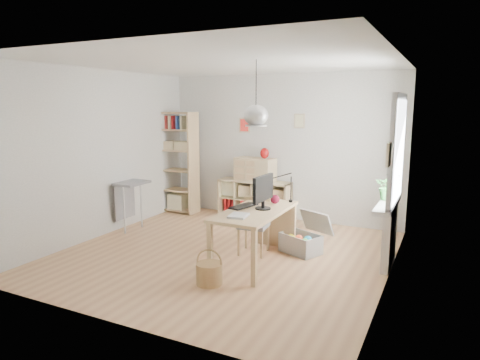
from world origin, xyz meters
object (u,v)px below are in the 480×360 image
at_px(tall_bookshelf, 177,158).
at_px(monitor, 263,190).
at_px(storage_chest, 304,240).
at_px(drawer_chest, 255,169).
at_px(cube_shelf, 254,202).
at_px(chair, 255,222).
at_px(desk, 255,217).

distance_m(tall_bookshelf, monitor, 3.25).
distance_m(storage_chest, drawer_chest, 2.19).
bearing_deg(drawer_chest, monitor, -55.54).
xyz_separation_m(cube_shelf, chair, (0.83, -1.82, 0.16)).
height_order(storage_chest, monitor, monitor).
bearing_deg(tall_bookshelf, drawer_chest, 8.54).
distance_m(tall_bookshelf, drawer_chest, 1.62).
height_order(desk, monitor, monitor).
distance_m(tall_bookshelf, chair, 2.92).
xyz_separation_m(desk, monitor, (0.07, 0.09, 0.35)).
height_order(monitor, drawer_chest, monitor).
distance_m(chair, drawer_chest, 2.01).
bearing_deg(desk, chair, 115.04).
relative_size(tall_bookshelf, chair, 2.48).
relative_size(desk, storage_chest, 1.90).
bearing_deg(storage_chest, tall_bookshelf, -177.46).
bearing_deg(cube_shelf, chair, -65.49).
bearing_deg(chair, desk, -72.05).
relative_size(cube_shelf, drawer_chest, 1.85).
bearing_deg(monitor, tall_bookshelf, 147.98).
relative_size(cube_shelf, storage_chest, 1.77).
relative_size(storage_chest, monitor, 1.49).
bearing_deg(desk, storage_chest, 58.02).
height_order(tall_bookshelf, storage_chest, tall_bookshelf).
height_order(desk, drawer_chest, drawer_chest).
height_order(chair, storage_chest, chair).
distance_m(cube_shelf, monitor, 2.51).
bearing_deg(chair, monitor, -57.76).
distance_m(cube_shelf, storage_chest, 2.11).
relative_size(desk, chair, 1.86).
relative_size(desk, cube_shelf, 1.07).
relative_size(monitor, drawer_chest, 0.70).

